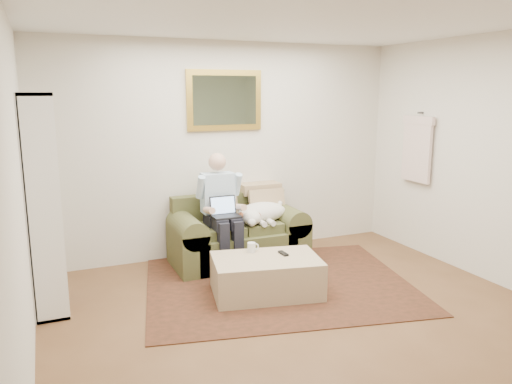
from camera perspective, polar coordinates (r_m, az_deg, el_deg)
room_shell at (r=4.23m, az=6.41°, el=1.73°), size 4.51×5.00×2.61m
rug at (r=5.39m, az=2.57°, el=-10.40°), size 3.12×2.70×0.01m
sofa at (r=5.98m, az=-2.10°, el=-5.46°), size 1.57×0.80×0.94m
seated_man at (r=5.67m, az=-3.82°, el=-2.35°), size 0.52×0.74×1.32m
laptop at (r=5.60m, az=-3.62°, el=-2.17°), size 0.30×0.24×0.22m
sleeping_dog at (r=5.92m, az=0.69°, el=-2.31°), size 0.65×0.41×0.24m
ottoman at (r=5.06m, az=1.17°, el=-9.59°), size 1.16×0.87×0.38m
coffee_mug at (r=5.16m, az=-0.52°, el=-6.35°), size 0.08×0.08×0.10m
tv_remote at (r=5.11m, az=3.14°, el=-7.02°), size 0.05×0.15×0.02m
bookshelf at (r=4.97m, az=-23.08°, el=-1.19°), size 0.28×0.80×2.00m
wall_mirror at (r=6.10m, az=-3.60°, el=10.41°), size 0.94×0.04×0.72m
hanging_shirt at (r=6.50m, az=17.93°, el=5.09°), size 0.06×0.52×0.90m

